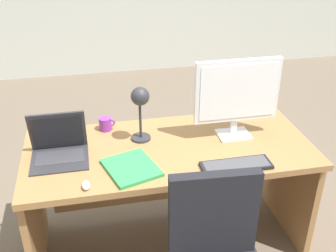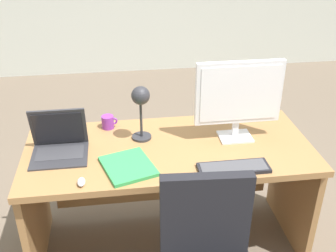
{
  "view_description": "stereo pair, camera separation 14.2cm",
  "coord_description": "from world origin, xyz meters",
  "px_view_note": "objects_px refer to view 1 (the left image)",
  "views": [
    {
      "loc": [
        -0.43,
        -2.04,
        2.03
      ],
      "look_at": [
        0.0,
        0.04,
        0.88
      ],
      "focal_mm": 43.67,
      "sensor_mm": 36.0,
      "label": 1
    },
    {
      "loc": [
        -0.29,
        -2.07,
        2.03
      ],
      "look_at": [
        0.0,
        0.04,
        0.88
      ],
      "focal_mm": 43.67,
      "sensor_mm": 36.0,
      "label": 2
    }
  ],
  "objects_px": {
    "coffee_mug": "(106,124)",
    "laptop": "(59,143)",
    "keyboard": "(236,165)",
    "book": "(131,168)",
    "mouse": "(86,185)",
    "desk_lamp": "(140,103)",
    "monitor": "(237,93)",
    "desk": "(168,171)"
  },
  "relations": [
    {
      "from": "desk",
      "to": "coffee_mug",
      "type": "distance_m",
      "value": 0.5
    },
    {
      "from": "keyboard",
      "to": "coffee_mug",
      "type": "xyz_separation_m",
      "value": [
        -0.67,
        0.57,
        0.03
      ]
    },
    {
      "from": "desk_lamp",
      "to": "coffee_mug",
      "type": "relative_size",
      "value": 3.47
    },
    {
      "from": "keyboard",
      "to": "book",
      "type": "height_order",
      "value": "keyboard"
    },
    {
      "from": "laptop",
      "to": "keyboard",
      "type": "xyz_separation_m",
      "value": [
        0.95,
        -0.32,
        -0.07
      ]
    },
    {
      "from": "desk",
      "to": "monitor",
      "type": "relative_size",
      "value": 3.3
    },
    {
      "from": "laptop",
      "to": "coffee_mug",
      "type": "bearing_deg",
      "value": 41.37
    },
    {
      "from": "monitor",
      "to": "mouse",
      "type": "relative_size",
      "value": 7.15
    },
    {
      "from": "laptop",
      "to": "desk",
      "type": "bearing_deg",
      "value": 0.81
    },
    {
      "from": "monitor",
      "to": "keyboard",
      "type": "relative_size",
      "value": 1.32
    },
    {
      "from": "keyboard",
      "to": "book",
      "type": "distance_m",
      "value": 0.58
    },
    {
      "from": "mouse",
      "to": "desk_lamp",
      "type": "relative_size",
      "value": 0.2
    },
    {
      "from": "laptop",
      "to": "book",
      "type": "height_order",
      "value": "laptop"
    },
    {
      "from": "desk",
      "to": "laptop",
      "type": "xyz_separation_m",
      "value": [
        -0.64,
        -0.01,
        0.29
      ]
    },
    {
      "from": "desk_lamp",
      "to": "book",
      "type": "relative_size",
      "value": 0.99
    },
    {
      "from": "laptop",
      "to": "coffee_mug",
      "type": "relative_size",
      "value": 3.1
    },
    {
      "from": "monitor",
      "to": "coffee_mug",
      "type": "relative_size",
      "value": 5.05
    },
    {
      "from": "keyboard",
      "to": "coffee_mug",
      "type": "height_order",
      "value": "coffee_mug"
    },
    {
      "from": "coffee_mug",
      "to": "desk_lamp",
      "type": "bearing_deg",
      "value": -42.42
    },
    {
      "from": "desk",
      "to": "book",
      "type": "bearing_deg",
      "value": -136.65
    },
    {
      "from": "monitor",
      "to": "desk_lamp",
      "type": "distance_m",
      "value": 0.58
    },
    {
      "from": "monitor",
      "to": "keyboard",
      "type": "height_order",
      "value": "monitor"
    },
    {
      "from": "desk",
      "to": "keyboard",
      "type": "distance_m",
      "value": 0.51
    },
    {
      "from": "coffee_mug",
      "to": "laptop",
      "type": "bearing_deg",
      "value": -138.63
    },
    {
      "from": "mouse",
      "to": "desk_lamp",
      "type": "xyz_separation_m",
      "value": [
        0.35,
        0.41,
        0.24
      ]
    },
    {
      "from": "keyboard",
      "to": "book",
      "type": "bearing_deg",
      "value": 170.54
    },
    {
      "from": "mouse",
      "to": "coffee_mug",
      "type": "bearing_deg",
      "value": 76.45
    },
    {
      "from": "monitor",
      "to": "mouse",
      "type": "distance_m",
      "value": 1.03
    },
    {
      "from": "mouse",
      "to": "book",
      "type": "xyz_separation_m",
      "value": [
        0.25,
        0.12,
        -0.01
      ]
    },
    {
      "from": "laptop",
      "to": "coffee_mug",
      "type": "xyz_separation_m",
      "value": [
        0.28,
        0.25,
        -0.04
      ]
    },
    {
      "from": "desk",
      "to": "mouse",
      "type": "relative_size",
      "value": 23.6
    },
    {
      "from": "mouse",
      "to": "laptop",
      "type": "bearing_deg",
      "value": 111.41
    },
    {
      "from": "laptop",
      "to": "desk_lamp",
      "type": "bearing_deg",
      "value": 7.26
    },
    {
      "from": "book",
      "to": "coffee_mug",
      "type": "relative_size",
      "value": 3.49
    },
    {
      "from": "laptop",
      "to": "book",
      "type": "bearing_deg",
      "value": -30.87
    },
    {
      "from": "mouse",
      "to": "book",
      "type": "bearing_deg",
      "value": 25.89
    },
    {
      "from": "laptop",
      "to": "desk_lamp",
      "type": "height_order",
      "value": "desk_lamp"
    },
    {
      "from": "laptop",
      "to": "book",
      "type": "distance_m",
      "value": 0.45
    },
    {
      "from": "keyboard",
      "to": "mouse",
      "type": "distance_m",
      "value": 0.82
    },
    {
      "from": "laptop",
      "to": "mouse",
      "type": "distance_m",
      "value": 0.38
    },
    {
      "from": "desk",
      "to": "monitor",
      "type": "xyz_separation_m",
      "value": [
        0.42,
        0.0,
        0.5
      ]
    },
    {
      "from": "laptop",
      "to": "keyboard",
      "type": "height_order",
      "value": "laptop"
    }
  ]
}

